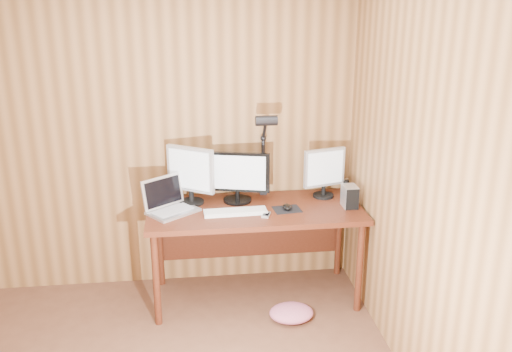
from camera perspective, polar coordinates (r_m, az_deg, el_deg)
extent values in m
plane|color=#936135|center=(4.26, -13.25, 4.22)|extent=(4.00, 0.00, 4.00)
plane|color=#936135|center=(2.67, 22.30, -5.23)|extent=(0.00, 4.00, 4.00)
cube|color=#4C1E0F|center=(4.07, -0.09, -3.66)|extent=(1.60, 0.70, 0.04)
cube|color=#4C1E0F|center=(4.47, -0.58, -5.41)|extent=(1.48, 0.02, 0.51)
cylinder|color=#4C1E0F|center=(3.95, -10.46, -10.71)|extent=(0.05, 0.05, 0.71)
cylinder|color=#4C1E0F|center=(4.47, -10.08, -7.12)|extent=(0.05, 0.05, 0.71)
cylinder|color=#4C1E0F|center=(4.12, 10.84, -9.47)|extent=(0.05, 0.05, 0.71)
cylinder|color=#4C1E0F|center=(4.62, 8.68, -6.18)|extent=(0.05, 0.05, 0.71)
cylinder|color=black|center=(4.20, -1.96, -2.53)|extent=(0.22, 0.22, 0.02)
cylinder|color=black|center=(4.18, -1.96, -2.00)|extent=(0.03, 0.03, 0.06)
cube|color=black|center=(4.12, -1.99, 0.43)|extent=(0.49, 0.15, 0.31)
cube|color=white|center=(4.10, -2.03, 0.35)|extent=(0.43, 0.11, 0.27)
cylinder|color=black|center=(4.18, -6.78, -2.73)|extent=(0.19, 0.19, 0.02)
cylinder|color=black|center=(4.16, -6.81, -2.07)|extent=(0.04, 0.04, 0.08)
cube|color=#B7B7BC|center=(4.09, -6.92, 0.72)|extent=(0.35, 0.25, 0.34)
cube|color=white|center=(4.08, -7.08, 0.64)|extent=(0.29, 0.19, 0.29)
cylinder|color=black|center=(4.32, 7.09, -2.05)|extent=(0.16, 0.16, 0.02)
cylinder|color=black|center=(4.30, 7.12, -1.47)|extent=(0.03, 0.03, 0.07)
cube|color=#B7B7BC|center=(4.24, 7.21, 0.90)|extent=(0.34, 0.12, 0.30)
cube|color=white|center=(4.23, 7.34, 0.83)|extent=(0.29, 0.09, 0.26)
cube|color=silver|center=(4.02, -8.71, -3.71)|extent=(0.42, 0.40, 0.02)
cube|color=silver|center=(4.07, -9.80, -1.63)|extent=(0.30, 0.25, 0.23)
cube|color=black|center=(4.07, -9.80, -1.63)|extent=(0.26, 0.21, 0.19)
cube|color=#B2B2B7|center=(4.01, -8.71, -3.58)|extent=(0.32, 0.30, 0.00)
cube|color=white|center=(3.97, -2.17, -3.80)|extent=(0.47, 0.16, 0.02)
cube|color=white|center=(3.96, -2.18, -3.65)|extent=(0.43, 0.13, 0.00)
cube|color=black|center=(4.04, 3.28, -3.52)|extent=(0.21, 0.18, 0.00)
ellipsoid|color=black|center=(4.03, 3.29, -3.25)|extent=(0.07, 0.11, 0.04)
cube|color=silver|center=(4.12, 9.83, -2.12)|extent=(0.10, 0.14, 0.16)
cube|color=black|center=(4.06, 10.14, -2.49)|extent=(0.10, 0.01, 0.16)
cube|color=silver|center=(3.92, 1.08, -4.11)|extent=(0.08, 0.12, 0.01)
cube|color=black|center=(3.92, 1.08, -4.01)|extent=(0.06, 0.07, 0.00)
cylinder|color=black|center=(4.38, 9.43, -1.18)|extent=(0.05, 0.05, 0.12)
cube|color=black|center=(4.36, 0.75, -1.98)|extent=(0.05, 0.07, 0.07)
cylinder|color=black|center=(4.28, 0.76, 1.03)|extent=(0.03, 0.03, 0.46)
sphere|color=black|center=(4.22, 0.77, 4.01)|extent=(0.05, 0.05, 0.05)
cylinder|color=black|center=(4.13, 0.91, 4.94)|extent=(0.02, 0.16, 0.19)
cylinder|color=black|center=(4.02, 1.10, 5.85)|extent=(0.16, 0.08, 0.08)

